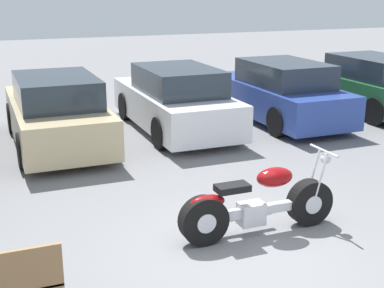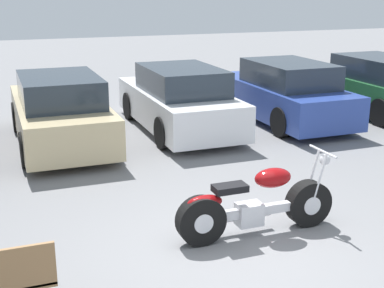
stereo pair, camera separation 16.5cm
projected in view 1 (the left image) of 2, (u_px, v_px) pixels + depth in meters
name	position (u px, v px, depth m)	size (l,w,h in m)	color
ground_plane	(242.00, 252.00, 6.68)	(60.00, 60.00, 0.00)	slate
motorcycle	(257.00, 205.00, 7.07)	(2.24, 0.62, 1.07)	black
parked_car_champagne	(57.00, 113.00, 11.03)	(1.81, 4.41, 1.48)	#C6B284
parked_car_white	(175.00, 101.00, 12.19)	(1.81, 4.41, 1.48)	white
parked_car_blue	(279.00, 93.00, 13.09)	(1.81, 4.41, 1.48)	#2D479E
parked_car_green	(369.00, 86.00, 14.05)	(1.81, 4.41, 1.48)	#286B38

